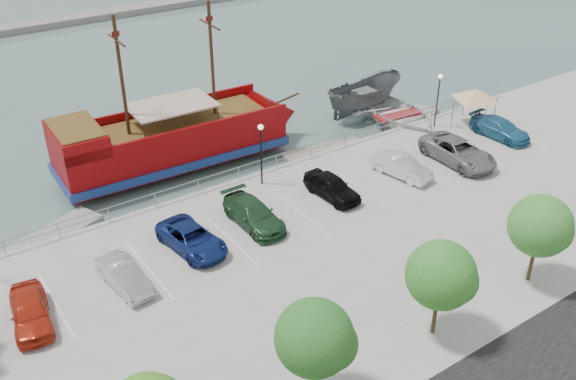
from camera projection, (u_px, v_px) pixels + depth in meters
ground at (321, 242)px, 38.28m from camera, size 160.00×160.00×0.00m
sidewalk at (447, 324)px, 30.65m from camera, size 100.00×4.00×0.05m
seawall_railing at (251, 169)px, 43.06m from camera, size 50.00×0.06×1.00m
far_shore at (125, 11)px, 82.11m from camera, size 40.00×3.00×0.80m
pirate_ship at (190, 137)px, 46.30m from camera, size 19.04×5.92×11.93m
patrol_boat at (364, 99)px, 53.80m from camera, size 7.77×3.20×2.96m
speedboat at (398, 117)px, 52.12m from camera, size 6.61×8.67×1.68m
dock_west at (46, 240)px, 38.10m from camera, size 7.45×4.62×0.41m
dock_mid at (324, 151)px, 48.28m from camera, size 6.63×2.69×0.37m
dock_east at (411, 123)px, 52.65m from camera, size 7.63×4.89×0.42m
canopy_tent at (477, 89)px, 49.02m from camera, size 5.30×5.30×3.39m
lamp_post_mid at (261, 144)px, 40.92m from camera, size 0.36×0.36×4.28m
lamp_post_right at (439, 91)px, 48.74m from camera, size 0.36×0.36×4.28m
tree_c at (318, 339)px, 25.10m from camera, size 3.30×3.20×5.00m
tree_d at (444, 277)px, 28.53m from camera, size 3.30×3.20×5.00m
tree_e at (543, 227)px, 31.95m from camera, size 3.30×3.20×5.00m
parked_car_a at (30, 311)px, 30.38m from camera, size 2.39×4.52×1.47m
parked_car_b at (125, 276)px, 32.82m from camera, size 1.84×4.20×1.34m
parked_car_c at (192, 239)px, 35.70m from camera, size 2.80×5.06×1.34m
parked_car_d at (254, 214)px, 37.81m from camera, size 2.04×4.96×1.44m
parked_car_e at (332, 187)px, 40.59m from camera, size 1.92×4.36×1.46m
parked_car_f at (402, 167)px, 42.96m from camera, size 2.28×4.49×1.41m
parked_car_g at (458, 151)px, 44.67m from camera, size 2.88×5.91×1.62m
parked_car_h at (500, 128)px, 48.22m from camera, size 2.24×4.94×1.40m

